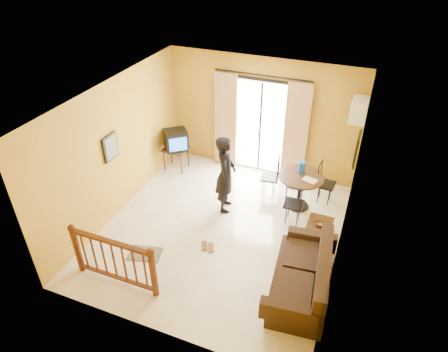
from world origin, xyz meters
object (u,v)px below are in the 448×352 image
at_px(dining_table, 301,182).
at_px(coffee_table, 318,233).
at_px(television, 176,140).
at_px(sofa, 304,279).
at_px(standing_person, 226,174).

distance_m(dining_table, coffee_table, 1.23).
relative_size(television, coffee_table, 0.83).
bearing_deg(television, sofa, -75.31).
relative_size(coffee_table, sofa, 0.43).
relative_size(dining_table, coffee_table, 1.11).
xyz_separation_m(television, coffee_table, (3.72, -1.41, -0.55)).
bearing_deg(standing_person, coffee_table, -115.89).
bearing_deg(standing_person, sofa, -144.76).
height_order(coffee_table, sofa, sofa).
relative_size(television, standing_person, 0.41).
bearing_deg(coffee_table, television, 159.20).
xyz_separation_m(sofa, standing_person, (-2.05, 1.68, 0.52)).
bearing_deg(coffee_table, standing_person, 169.43).
relative_size(dining_table, standing_person, 0.55).
height_order(sofa, standing_person, standing_person).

